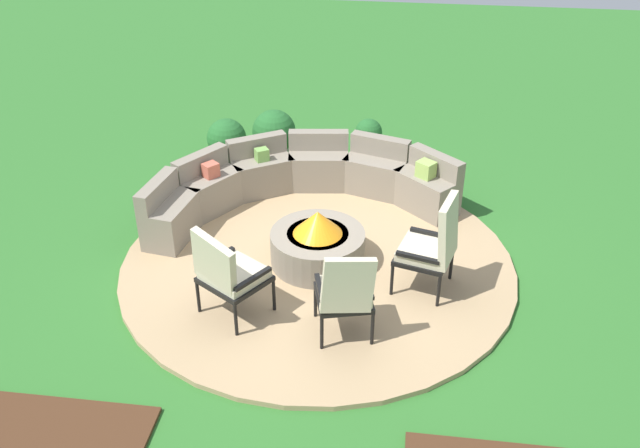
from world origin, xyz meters
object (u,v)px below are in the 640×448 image
fire_pit (318,243)px  lounge_chair_back_left (433,244)px  curved_stone_bench (296,182)px  potted_plant_0 (227,142)px  potted_plant_2 (274,135)px  potted_plant_1 (368,137)px  lounge_chair_front_left (227,272)px  lounge_chair_front_right (345,292)px

fire_pit → lounge_chair_back_left: lounge_chair_back_left is taller
curved_stone_bench → potted_plant_0: 1.50m
potted_plant_2 → potted_plant_1: bearing=10.1°
lounge_chair_back_left → potted_plant_2: bearing=53.4°
fire_pit → lounge_chair_front_left: 1.35m
potted_plant_1 → potted_plant_2: size_ratio=0.80×
lounge_chair_front_left → potted_plant_1: bearing=107.4°
fire_pit → potted_plant_0: potted_plant_0 is taller
fire_pit → potted_plant_0: size_ratio=1.42×
lounge_chair_back_left → potted_plant_0: bearing=63.5°
lounge_chair_front_right → potted_plant_0: lounge_chair_front_right is taller
curved_stone_bench → potted_plant_2: 1.38m
fire_pit → potted_plant_2: potted_plant_2 is taller
lounge_chair_back_left → potted_plant_0: lounge_chair_back_left is taller
fire_pit → lounge_chair_front_right: (0.43, -1.24, 0.29)m
lounge_chair_back_left → potted_plant_2: (-2.27, 2.94, -0.20)m
lounge_chair_front_left → potted_plant_0: bearing=137.8°
lounge_chair_front_right → potted_plant_1: 4.09m
curved_stone_bench → lounge_chair_front_right: (0.90, -2.56, 0.23)m
curved_stone_bench → lounge_chair_front_right: 2.72m
curved_stone_bench → potted_plant_2: curved_stone_bench is taller
lounge_chair_front_left → potted_plant_0: size_ratio=1.40×
potted_plant_0 → potted_plant_1: size_ratio=1.19×
potted_plant_2 → lounge_chair_front_left: bearing=-86.6°
fire_pit → potted_plant_1: size_ratio=1.69×
lounge_chair_front_right → potted_plant_1: bearing=76.1°
fire_pit → potted_plant_2: (-0.99, 2.60, 0.12)m
potted_plant_0 → lounge_chair_front_left: bearing=-75.8°
potted_plant_1 → potted_plant_2: (-1.36, -0.24, 0.06)m
curved_stone_bench → lounge_chair_front_left: bearing=-97.3°
lounge_chair_back_left → potted_plant_1: (-0.91, 3.18, -0.27)m
fire_pit → potted_plant_0: bearing=125.3°
lounge_chair_back_left → potted_plant_0: size_ratio=1.48×
lounge_chair_front_left → potted_plant_2: bearing=127.1°
fire_pit → lounge_chair_back_left: (1.28, -0.34, 0.32)m
curved_stone_bench → potted_plant_2: (-0.52, 1.28, 0.06)m
lounge_chair_front_left → lounge_chair_back_left: 2.18m
fire_pit → lounge_chair_front_left: bearing=-125.7°
potted_plant_1 → potted_plant_2: bearing=-169.9°
fire_pit → curved_stone_bench: bearing=109.4°
fire_pit → potted_plant_2: bearing=110.8°
fire_pit → lounge_chair_back_left: 1.36m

